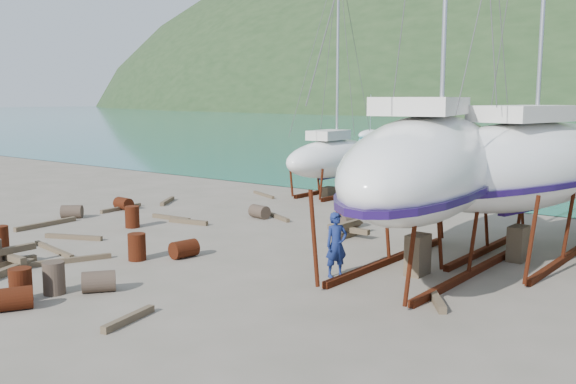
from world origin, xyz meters
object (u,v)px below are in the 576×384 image
Objects in this scene: large_sailboat_near at (430,164)px; worker at (336,245)px; large_sailboat_far at (528,164)px; small_sailboat_shore at (332,157)px.

large_sailboat_near reaches higher than worker.
large_sailboat_near is at bearing -105.64° from large_sailboat_far.
small_sailboat_shore is at bearing 161.39° from large_sailboat_far.
large_sailboat_far is 7.12m from worker.
worker is (9.16, -13.07, -1.11)m from small_sailboat_shore.
large_sailboat_near is at bearing -47.15° from small_sailboat_shore.
large_sailboat_far is at bearing -32.43° from small_sailboat_shore.
large_sailboat_far is 9.90× the size of worker.
large_sailboat_far is (1.77, 3.48, -0.17)m from large_sailboat_near.
worker is at bearing -57.59° from small_sailboat_shore.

